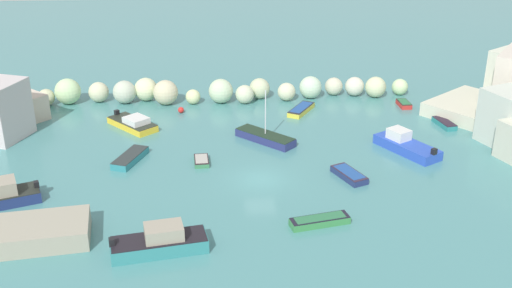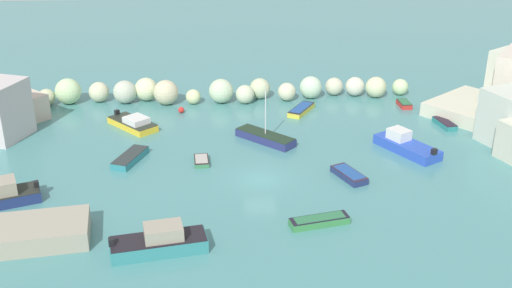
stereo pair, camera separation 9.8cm
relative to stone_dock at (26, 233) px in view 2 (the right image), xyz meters
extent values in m
plane|color=teal|center=(16.26, 8.15, -0.68)|extent=(160.00, 160.00, 0.00)
cube|color=beige|center=(-8.49, 24.09, 0.61)|extent=(9.81, 9.64, 2.58)
cube|color=beige|center=(39.28, 20.93, 0.01)|extent=(11.43, 11.31, 1.38)
sphere|color=beige|center=(-4.96, 27.24, 0.21)|extent=(1.78, 1.78, 1.78)
sphere|color=beige|center=(-2.74, 27.61, 0.69)|extent=(2.74, 2.74, 2.74)
sphere|color=beige|center=(0.41, 28.00, 0.40)|extent=(2.16, 2.16, 2.16)
sphere|color=beige|center=(3.24, 27.37, 0.55)|extent=(2.46, 2.46, 2.46)
sphere|color=beige|center=(5.45, 28.07, 0.57)|extent=(2.50, 2.50, 2.50)
sphere|color=beige|center=(7.65, 26.65, 0.64)|extent=(2.63, 2.63, 2.63)
sphere|color=beige|center=(10.52, 26.57, 0.11)|extent=(1.58, 1.58, 1.58)
sphere|color=beige|center=(13.50, 26.75, 0.62)|extent=(2.60, 2.60, 2.60)
sphere|color=beige|center=(16.04, 26.37, 0.32)|extent=(1.99, 1.99, 1.99)
sphere|color=beige|center=(17.74, 27.85, 0.44)|extent=(2.24, 2.24, 2.24)
sphere|color=beige|center=(20.60, 26.93, 0.30)|extent=(1.95, 1.95, 1.95)
sphere|color=beige|center=(23.30, 27.54, 0.53)|extent=(2.43, 2.43, 2.43)
sphere|color=beige|center=(26.04, 28.40, 0.30)|extent=(1.96, 1.96, 1.96)
sphere|color=beige|center=(28.29, 28.01, 0.37)|extent=(2.10, 2.10, 2.10)
sphere|color=beige|center=(30.48, 27.34, 0.46)|extent=(2.28, 2.28, 2.28)
sphere|color=beige|center=(33.39, 27.93, 0.21)|extent=(1.78, 1.78, 1.78)
cube|color=#9D9783|center=(0.00, 0.00, 0.00)|extent=(8.68, 5.10, 1.36)
sphere|color=red|center=(9.32, 23.89, -0.37)|extent=(0.62, 0.62, 0.62)
cube|color=yellow|center=(21.69, 23.20, -0.44)|extent=(3.30, 4.25, 0.48)
cube|color=#222327|center=(21.69, 23.20, -0.17)|extent=(3.24, 4.17, 0.06)
cube|color=#234C93|center=(21.69, 23.20, -0.16)|extent=(2.81, 3.61, 0.08)
cube|color=teal|center=(8.88, -1.73, -0.21)|extent=(6.48, 3.13, 0.93)
cube|color=black|center=(8.88, -1.73, 0.29)|extent=(6.35, 3.07, 0.06)
cube|color=#9E937F|center=(9.23, -1.67, 0.74)|extent=(2.72, 2.11, 0.96)
cube|color=black|center=(5.97, -2.24, 0.51)|extent=(0.43, 0.50, 0.50)
cube|color=yellow|center=(4.77, 20.22, -0.38)|extent=(5.23, 5.53, 0.61)
cube|color=#292F26|center=(4.77, 20.22, -0.04)|extent=(5.13, 5.42, 0.06)
cube|color=silver|center=(5.24, 19.69, 0.24)|extent=(2.78, 2.81, 0.62)
cube|color=black|center=(3.08, 22.16, 0.18)|extent=(0.57, 0.56, 0.50)
cube|color=navy|center=(17.33, 15.88, -0.32)|extent=(5.42, 5.36, 0.71)
cube|color=#1C3020|center=(17.33, 15.88, 0.06)|extent=(5.31, 5.25, 0.06)
cylinder|color=silver|center=(17.33, 15.88, 2.15)|extent=(0.10, 0.10, 4.24)
cube|color=navy|center=(-2.73, 5.73, -0.27)|extent=(4.83, 3.61, 0.82)
cube|color=#242822|center=(-2.73, 5.73, 0.17)|extent=(4.73, 3.53, 0.06)
cube|color=#9E937F|center=(-2.96, 5.64, 0.68)|extent=(2.24, 2.33, 1.08)
cube|color=black|center=(-0.85, 6.44, 0.39)|extent=(0.49, 0.54, 0.50)
cube|color=#388446|center=(19.85, 0.87, -0.43)|extent=(4.39, 2.00, 0.50)
cube|color=black|center=(19.85, 0.87, -0.14)|extent=(4.31, 1.96, 0.06)
cube|color=#2D7047|center=(19.85, 0.87, -0.13)|extent=(3.74, 1.70, 0.08)
cube|color=blue|center=(29.63, 12.66, -0.25)|extent=(5.05, 6.48, 0.85)
cube|color=silver|center=(29.09, 13.58, 0.63)|extent=(2.19, 2.29, 0.91)
cube|color=black|center=(31.12, 10.11, 0.42)|extent=(0.56, 0.53, 0.50)
cube|color=#3A7E50|center=(11.51, 11.59, -0.50)|extent=(1.32, 2.28, 0.35)
cube|color=#2B1E23|center=(11.51, 11.59, -0.30)|extent=(1.30, 2.24, 0.06)
cube|color=#ADA89E|center=(11.51, 11.59, -0.29)|extent=(1.12, 1.94, 0.08)
cube|color=red|center=(32.77, 24.13, -0.45)|extent=(1.16, 2.26, 0.46)
cube|color=#2F2520|center=(32.77, 24.13, -0.19)|extent=(1.14, 2.21, 0.06)
cube|color=#2D7047|center=(32.77, 24.13, -0.18)|extent=(0.99, 1.92, 0.08)
cube|color=teal|center=(5.43, 12.43, -0.40)|extent=(2.92, 4.52, 0.55)
cube|color=#2A3131|center=(5.43, 12.43, -0.10)|extent=(2.86, 4.43, 0.06)
cube|color=teal|center=(35.09, 18.38, -0.44)|extent=(1.61, 3.16, 0.47)
cube|color=#271B29|center=(35.09, 18.38, -0.18)|extent=(1.58, 3.10, 0.06)
cube|color=navy|center=(23.45, 7.94, -0.44)|extent=(2.63, 3.72, 0.48)
cube|color=#322535|center=(23.45, 7.94, -0.17)|extent=(2.58, 3.65, 0.06)
cube|color=#234C93|center=(23.45, 7.94, -0.16)|extent=(2.24, 3.16, 0.08)
camera|label=1|loc=(12.64, -36.33, 21.89)|focal=43.54mm
camera|label=2|loc=(12.73, -36.34, 21.89)|focal=43.54mm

